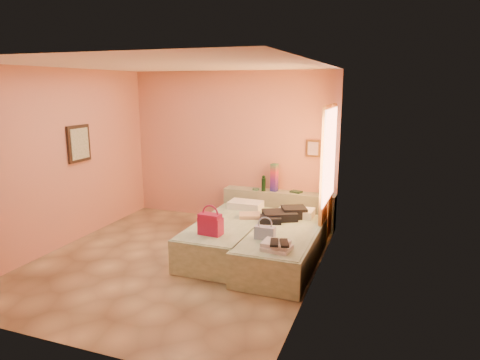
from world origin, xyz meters
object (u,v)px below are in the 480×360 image
at_px(green_book, 296,192).
at_px(towel_stack, 277,246).
at_px(flower_vase, 325,188).
at_px(blue_handbag, 265,233).
at_px(magenta_handbag, 211,224).
at_px(bed_left, 228,238).
at_px(water_bottle, 264,184).
at_px(bed_right, 283,248).
at_px(headboard_ledge, 279,208).

xyz_separation_m(green_book, towel_stack, (0.30, -2.40, -0.12)).
relative_size(green_book, flower_vase, 0.77).
distance_m(green_book, blue_handbag, 2.08).
xyz_separation_m(magenta_handbag, towel_stack, (1.02, -0.24, -0.10)).
relative_size(blue_handbag, towel_stack, 0.79).
height_order(bed_left, flower_vase, flower_vase).
bearing_deg(flower_vase, blue_handbag, -102.38).
bearing_deg(flower_vase, bed_left, -126.91).
relative_size(water_bottle, magenta_handbag, 0.85).
relative_size(water_bottle, towel_stack, 0.78).
xyz_separation_m(water_bottle, blue_handbag, (0.63, -1.99, -0.20)).
bearing_deg(bed_right, towel_stack, -82.25).
height_order(green_book, blue_handbag, green_book).
bearing_deg(green_book, magenta_handbag, -91.00).
height_order(bed_right, green_book, green_book).
bearing_deg(blue_handbag, headboard_ledge, 100.86).
distance_m(green_book, magenta_handbag, 2.28).
bearing_deg(bed_right, flower_vase, 80.28).
distance_m(water_bottle, flower_vase, 1.10).
relative_size(bed_right, green_book, 10.26).
xyz_separation_m(headboard_ledge, water_bottle, (-0.27, -0.08, 0.46)).
height_order(flower_vase, towel_stack, flower_vase).
bearing_deg(headboard_ledge, flower_vase, 2.89).
relative_size(magenta_handbag, blue_handbag, 1.18).
relative_size(headboard_ledge, bed_right, 1.02).
distance_m(green_book, towel_stack, 2.43).
bearing_deg(green_book, towel_stack, -65.51).
distance_m(headboard_ledge, bed_left, 1.60).
bearing_deg(magenta_handbag, bed_right, 31.04).
xyz_separation_m(bed_left, water_bottle, (0.11, 1.48, 0.54)).
height_order(bed_left, blue_handbag, blue_handbag).
xyz_separation_m(headboard_ledge, bed_right, (0.52, -1.70, -0.08)).
xyz_separation_m(magenta_handbag, blue_handbag, (0.76, 0.08, -0.06)).
height_order(magenta_handbag, towel_stack, magenta_handbag).
bearing_deg(headboard_ledge, green_book, 2.27).
height_order(bed_right, water_bottle, water_bottle).
bearing_deg(towel_stack, blue_handbag, 128.38).
xyz_separation_m(green_book, blue_handbag, (0.05, -2.08, -0.08)).
height_order(green_book, flower_vase, flower_vase).
xyz_separation_m(bed_right, green_book, (-0.21, 1.71, 0.42)).
bearing_deg(headboard_ledge, magenta_handbag, -100.57).
relative_size(headboard_ledge, bed_left, 1.02).
bearing_deg(flower_vase, towel_stack, -94.89).
height_order(bed_left, green_book, green_book).
xyz_separation_m(bed_right, magenta_handbag, (-0.93, -0.45, 0.40)).
height_order(headboard_ledge, blue_handbag, blue_handbag).
bearing_deg(bed_right, water_bottle, 116.18).
height_order(headboard_ledge, bed_left, headboard_ledge).
bearing_deg(water_bottle, headboard_ledge, 16.04).
relative_size(bed_right, blue_handbag, 7.28).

